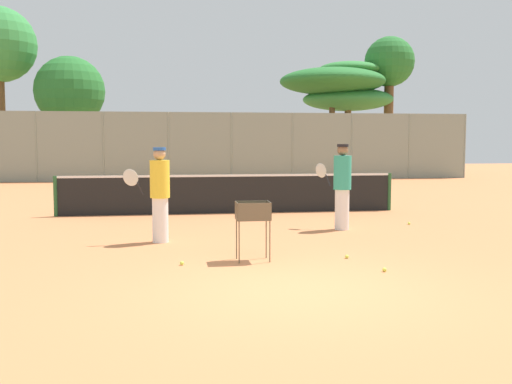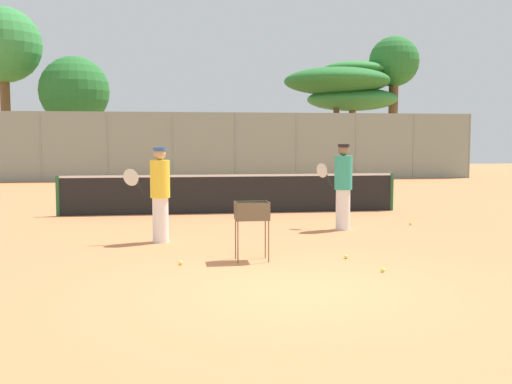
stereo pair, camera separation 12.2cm
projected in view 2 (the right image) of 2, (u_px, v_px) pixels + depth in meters
The scene contains 17 objects.
ground_plane at pixel (295, 290), 8.06m from camera, with size 80.00×80.00×0.00m, color #D37F4C.
tennis_net at pixel (231, 193), 16.47m from camera, with size 9.33×0.10×1.07m.
back_fence at pixel (204, 146), 29.77m from camera, with size 28.23×0.08×3.39m.
tree_0 at pixel (74, 92), 32.89m from camera, with size 3.81×3.81×6.59m.
tree_1 at pixel (354, 72), 35.39m from camera, with size 3.67×3.67×6.63m.
tree_2 at pixel (337, 82), 34.81m from camera, with size 6.15×6.15×6.19m.
tree_3 at pixel (3, 47), 32.80m from camera, with size 4.11×4.11×9.28m.
tree_4 at pixel (352, 100), 35.97m from camera, with size 5.41×5.41×5.12m.
tree_5 at pixel (394, 66), 35.53m from camera, with size 2.96×2.96×8.15m.
player_white_outfit at pixel (160, 193), 11.76m from camera, with size 0.95×0.39×1.87m.
player_red_cap at pixel (343, 186), 13.40m from camera, with size 0.73×0.77×1.92m.
ball_cart at pixel (252, 216), 9.96m from camera, with size 0.56×0.41×0.99m.
tennis_ball_0 at pixel (346, 257), 10.18m from camera, with size 0.07×0.07×0.07m, color #D1E54C.
tennis_ball_1 at pixel (411, 224), 14.22m from camera, with size 0.07×0.07×0.07m, color #D1E54C.
tennis_ball_2 at pixel (383, 270), 9.14m from camera, with size 0.07×0.07×0.07m, color #D1E54C.
tennis_ball_3 at pixel (181, 263), 9.66m from camera, with size 0.07×0.07×0.07m, color #D1E54C.
parked_car at pixel (199, 164), 34.49m from camera, with size 4.20×1.70×1.60m.
Camera 2 is at (-1.63, -7.77, 2.01)m, focal length 42.00 mm.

